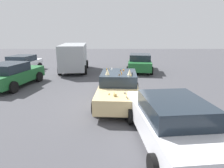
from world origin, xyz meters
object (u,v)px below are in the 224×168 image
at_px(parked_sedan_behind_right, 171,121).
at_px(parked_sedan_behind_left, 21,64).
at_px(parked_van_row_back_far, 74,56).
at_px(parked_sedan_far_left, 12,75).
at_px(art_car_decorated, 118,88).
at_px(parked_sedan_far_right, 140,63).

distance_m(parked_sedan_behind_right, parked_sedan_behind_left, 14.08).
distance_m(parked_van_row_back_far, parked_sedan_far_left, 5.63).
bearing_deg(art_car_decorated, parked_sedan_behind_right, 24.43).
bearing_deg(parked_sedan_behind_right, art_car_decorated, 15.43).
bearing_deg(parked_sedan_far_right, parked_van_row_back_far, 97.35).
relative_size(parked_sedan_far_left, parked_sedan_behind_left, 1.01).
height_order(parked_van_row_back_far, parked_sedan_far_right, parked_van_row_back_far).
bearing_deg(parked_sedan_behind_right, parked_van_row_back_far, 18.07).
distance_m(art_car_decorated, parked_sedan_behind_left, 10.51).
bearing_deg(parked_sedan_far_left, parked_van_row_back_far, -19.87).
height_order(parked_sedan_behind_right, parked_sedan_far_left, parked_sedan_far_left).
xyz_separation_m(parked_van_row_back_far, parked_sedan_behind_left, (-0.46, 4.29, -0.57)).
bearing_deg(parked_sedan_behind_left, parked_sedan_far_right, 98.67).
xyz_separation_m(art_car_decorated, parked_sedan_far_left, (2.69, 6.36, 0.05)).
distance_m(art_car_decorated, parked_sedan_far_right, 7.76).
relative_size(parked_van_row_back_far, parked_sedan_behind_right, 1.08).
xyz_separation_m(parked_van_row_back_far, parked_sedan_behind_right, (-11.13, -4.89, -0.53)).
height_order(art_car_decorated, parked_sedan_behind_right, art_car_decorated).
relative_size(parked_sedan_behind_right, parked_sedan_behind_left, 1.05).
distance_m(art_car_decorated, parked_sedan_behind_right, 3.87).
height_order(parked_van_row_back_far, parked_sedan_behind_right, parked_van_row_back_far).
xyz_separation_m(parked_sedan_far_right, parked_sedan_behind_left, (-0.43, 9.86, -0.04)).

